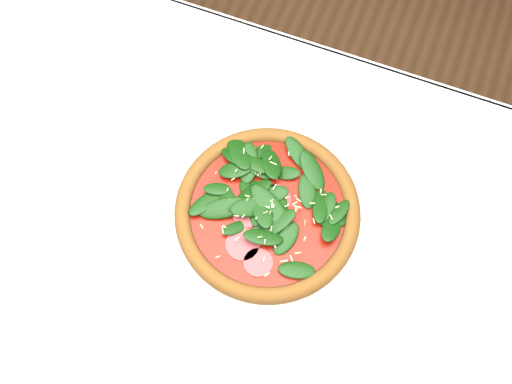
% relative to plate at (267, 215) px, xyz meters
% --- Properties ---
extents(ground, '(6.00, 6.00, 0.00)m').
position_rel_plate_xyz_m(ground, '(-0.07, -0.08, -0.76)').
color(ground, brown).
rests_on(ground, ground).
extents(dining_table, '(1.21, 0.81, 0.75)m').
position_rel_plate_xyz_m(dining_table, '(-0.07, -0.08, -0.11)').
color(dining_table, white).
rests_on(dining_table, ground).
extents(plate, '(0.32, 0.32, 0.01)m').
position_rel_plate_xyz_m(plate, '(0.00, 0.00, 0.00)').
color(plate, silver).
rests_on(plate, dining_table).
extents(pizza, '(0.33, 0.33, 0.04)m').
position_rel_plate_xyz_m(pizza, '(0.00, 0.00, 0.02)').
color(pizza, brown).
rests_on(pizza, plate).
extents(saucer_far, '(0.16, 0.16, 0.01)m').
position_rel_plate_xyz_m(saucer_far, '(0.30, 0.11, -0.00)').
color(saucer_far, silver).
rests_on(saucer_far, dining_table).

